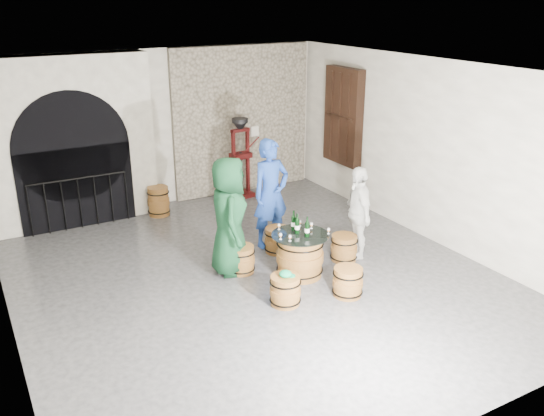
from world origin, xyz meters
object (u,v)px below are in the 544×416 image
barrel_stool_near_right (348,282)px  person_green (229,216)px  wine_bottle_center (307,228)px  person_blue (271,194)px  barrel_stool_right (344,248)px  side_barrel (159,201)px  wine_bottle_right (294,222)px  barrel_stool_left (241,259)px  corking_press (241,152)px  wine_bottle_left (297,225)px  barrel_table (300,255)px  person_white (358,212)px  barrel_stool_near_left (285,290)px  barrel_stool_far (278,240)px

barrel_stool_near_right → person_green: (-1.17, 1.56, 0.73)m
wine_bottle_center → person_blue: bearing=84.7°
barrel_stool_right → person_green: (-1.84, 0.55, 0.73)m
barrel_stool_right → side_barrel: size_ratio=0.77×
person_blue → wine_bottle_right: person_blue is taller
barrel_stool_left → corking_press: bearing=63.4°
wine_bottle_left → wine_bottle_center: size_ratio=1.00×
barrel_table → side_barrel: bearing=106.4°
barrel_stool_left → barrel_stool_right: (1.70, -0.45, 0.00)m
person_blue → wine_bottle_left: (-0.19, -1.18, -0.13)m
person_white → side_barrel: person_white is taller
barrel_stool_right → wine_bottle_right: size_ratio=1.41×
barrel_stool_near_left → wine_bottle_right: (0.67, 0.88, 0.61)m
wine_bottle_center → corking_press: size_ratio=0.19×
barrel_stool_far → barrel_stool_near_left: same height
barrel_table → person_green: (-0.90, 0.66, 0.60)m
barrel_stool_left → corking_press: 3.73m
person_blue → corking_press: size_ratio=1.10×
barrel_stool_right → wine_bottle_right: (-0.93, 0.10, 0.61)m
barrel_stool_right → wine_bottle_center: 1.10m
barrel_stool_right → wine_bottle_right: wine_bottle_right is taller
barrel_table → wine_bottle_right: (0.00, 0.21, 0.48)m
barrel_stool_left → barrel_stool_far: bearing=22.9°
side_barrel → wine_bottle_right: bearing=-72.6°
barrel_stool_near_left → wine_bottle_center: (0.71, 0.56, 0.61)m
wine_bottle_right → person_green: bearing=153.4°
barrel_table → wine_bottle_center: bearing=-66.6°
barrel_stool_near_left → person_white: bearing=23.4°
barrel_stool_far → person_blue: person_blue is taller
person_blue → barrel_stool_near_right: bearing=-92.3°
barrel_stool_left → person_white: size_ratio=0.29×
barrel_stool_near_left → side_barrel: (-0.41, 4.30, 0.08)m
wine_bottle_right → side_barrel: wine_bottle_right is taller
side_barrel → person_blue: bearing=-62.4°
barrel_table → wine_bottle_left: (-0.02, 0.07, 0.48)m
wine_bottle_left → side_barrel: (-1.05, 3.57, -0.54)m
barrel_stool_far → person_white: person_white is taller
barrel_stool_near_right → side_barrel: size_ratio=0.77×
person_green → barrel_stool_near_right: bearing=-123.1°
barrel_stool_right → side_barrel: (-2.01, 3.53, 0.08)m
barrel_stool_far → barrel_stool_near_right: (0.14, -1.84, 0.00)m
person_blue → barrel_stool_right: bearing=-61.1°
barrel_table → person_green: person_green is taller
person_white → wine_bottle_center: size_ratio=4.87×
wine_bottle_center → wine_bottle_right: (-0.05, 0.32, 0.00)m
wine_bottle_left → corking_press: size_ratio=0.19×
barrel_stool_near_right → person_blue: 2.28m
barrel_stool_near_right → corking_press: size_ratio=0.26×
barrel_table → barrel_stool_left: bearing=143.7°
wine_bottle_right → barrel_stool_near_right: bearing=-76.5°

